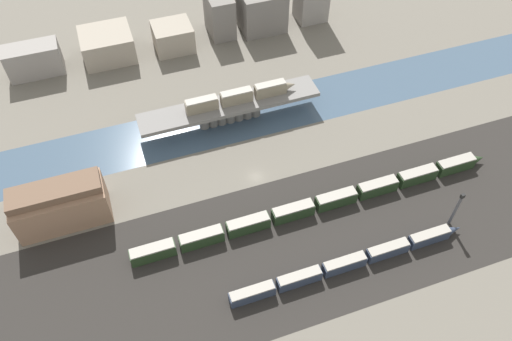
{
  "coord_description": "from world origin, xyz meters",
  "views": [
    {
      "loc": [
        -29.12,
        -83.58,
        107.33
      ],
      "look_at": [
        0.0,
        -0.04,
        2.81
      ],
      "focal_mm": 35.0,
      "sensor_mm": 36.0,
      "label": 1
    }
  ],
  "objects_px": {
    "train_on_bridge": "(240,96)",
    "train_yard_near": "(349,263)",
    "signal_tower": "(456,209)",
    "warehouse_building": "(60,204)",
    "train_yard_mid": "(320,204)"
  },
  "relations": [
    {
      "from": "train_yard_near",
      "to": "train_yard_mid",
      "type": "bearing_deg",
      "value": 88.83
    },
    {
      "from": "train_on_bridge",
      "to": "signal_tower",
      "type": "distance_m",
      "value": 67.32
    },
    {
      "from": "train_on_bridge",
      "to": "train_yard_near",
      "type": "bearing_deg",
      "value": -81.6
    },
    {
      "from": "train_yard_mid",
      "to": "signal_tower",
      "type": "relative_size",
      "value": 8.35
    },
    {
      "from": "train_yard_mid",
      "to": "signal_tower",
      "type": "height_order",
      "value": "signal_tower"
    },
    {
      "from": "warehouse_building",
      "to": "signal_tower",
      "type": "relative_size",
      "value": 1.89
    },
    {
      "from": "train_yard_near",
      "to": "warehouse_building",
      "type": "bearing_deg",
      "value": 149.63
    },
    {
      "from": "train_yard_near",
      "to": "warehouse_building",
      "type": "distance_m",
      "value": 73.18
    },
    {
      "from": "warehouse_building",
      "to": "train_yard_mid",
      "type": "bearing_deg",
      "value": -16.44
    },
    {
      "from": "train_on_bridge",
      "to": "signal_tower",
      "type": "height_order",
      "value": "signal_tower"
    },
    {
      "from": "train_yard_near",
      "to": "train_yard_mid",
      "type": "height_order",
      "value": "train_yard_mid"
    },
    {
      "from": "train_yard_near",
      "to": "train_on_bridge",
      "type": "bearing_deg",
      "value": 98.4
    },
    {
      "from": "train_yard_near",
      "to": "warehouse_building",
      "type": "height_order",
      "value": "warehouse_building"
    },
    {
      "from": "train_on_bridge",
      "to": "signal_tower",
      "type": "xyz_separation_m",
      "value": [
        38.75,
        -54.98,
        -2.87
      ]
    },
    {
      "from": "train_on_bridge",
      "to": "train_yard_mid",
      "type": "bearing_deg",
      "value": -77.31
    }
  ]
}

